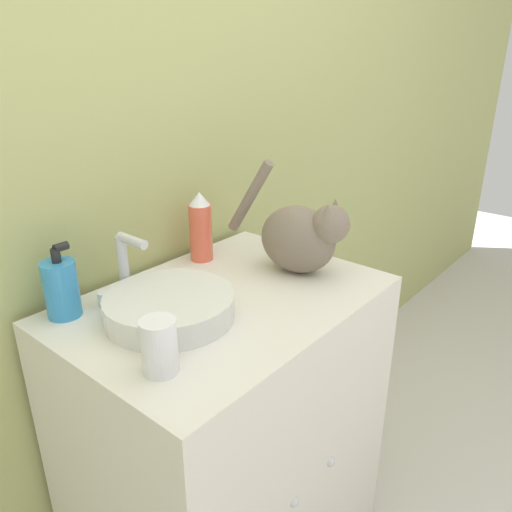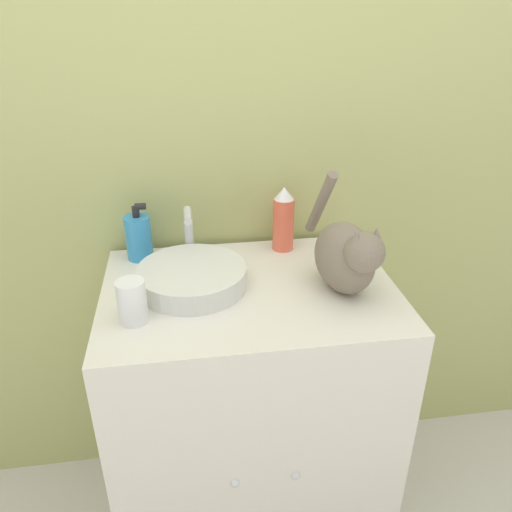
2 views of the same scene
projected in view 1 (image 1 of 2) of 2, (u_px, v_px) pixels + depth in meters
wall_back at (127, 118)px, 1.21m from camera, size 6.00×0.05×2.50m
vanity_cabinet at (229, 441)px, 1.34m from camera, size 0.75×0.55×0.87m
sink_basin at (170, 306)px, 1.07m from camera, size 0.28×0.28×0.06m
faucet at (126, 270)px, 1.14m from camera, size 0.15×0.10×0.16m
cat at (302, 236)px, 1.27m from camera, size 0.17×0.34×0.28m
soap_bottle at (61, 288)px, 1.07m from camera, size 0.07×0.07×0.17m
spray_bottle at (201, 227)px, 1.35m from camera, size 0.06×0.06×0.19m
cup at (159, 346)px, 0.89m from camera, size 0.07×0.07×0.10m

